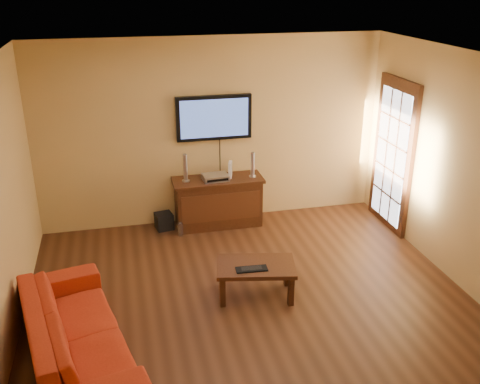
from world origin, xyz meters
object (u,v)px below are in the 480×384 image
object	(u,v)px
speaker_left	(185,169)
subwoofer	(164,221)
media_console	(218,202)
coffee_table	(256,269)
bottle	(181,229)
av_receiver	(215,177)
game_console	(230,170)
television	(214,118)
speaker_right	(253,166)
sofa	(75,325)
keyboard	(252,269)

from	to	relation	value
speaker_left	subwoofer	xyz separation A→B (m)	(-0.34, 0.03, -0.79)
media_console	subwoofer	distance (m)	0.84
coffee_table	bottle	bearing A→B (deg)	110.85
av_receiver	game_console	xyz separation A→B (m)	(0.24, 0.07, 0.07)
media_console	speaker_left	xyz separation A→B (m)	(-0.46, 0.01, 0.54)
media_console	television	size ratio (longest dim) A/B	1.21
speaker_right	game_console	size ratio (longest dim) A/B	1.62
speaker_right	bottle	world-z (taller)	speaker_right
sofa	keyboard	size ratio (longest dim) A/B	5.91
keyboard	sofa	bearing A→B (deg)	-161.85
speaker_left	game_console	distance (m)	0.66
sofa	speaker_left	bearing A→B (deg)	-41.00
speaker_right	game_console	world-z (taller)	speaker_right
media_console	speaker_left	distance (m)	0.71
television	keyboard	bearing A→B (deg)	-90.56
bottle	keyboard	size ratio (longest dim) A/B	0.59
speaker_left	television	bearing A→B (deg)	23.00
speaker_left	game_console	world-z (taller)	speaker_left
coffee_table	subwoofer	size ratio (longest dim) A/B	4.13
subwoofer	bottle	distance (m)	0.36
av_receiver	bottle	world-z (taller)	av_receiver
speaker_left	keyboard	xyz separation A→B (m)	(0.44, -2.07, -0.49)
speaker_left	keyboard	world-z (taller)	speaker_left
television	sofa	bearing A→B (deg)	-123.36
subwoofer	speaker_left	bearing A→B (deg)	-15.89
keyboard	speaker_right	bearing A→B (deg)	75.27
media_console	speaker_left	world-z (taller)	speaker_left
speaker_left	speaker_right	size ratio (longest dim) A/B	1.09
media_console	coffee_table	world-z (taller)	media_console
speaker_right	keyboard	distance (m)	2.15
av_receiver	subwoofer	bearing A→B (deg)	169.70
sofa	keyboard	world-z (taller)	sofa
television	subwoofer	world-z (taller)	television
sofa	speaker_right	world-z (taller)	speaker_right
television	coffee_table	distance (m)	2.49
subwoofer	television	bearing A→B (deg)	0.81
sofa	game_console	distance (m)	3.44
coffee_table	speaker_right	distance (m)	2.06
speaker_right	speaker_left	bearing A→B (deg)	177.71
speaker_right	keyboard	bearing A→B (deg)	-104.73
speaker_left	bottle	xyz separation A→B (m)	(-0.14, -0.26, -0.81)
speaker_right	bottle	size ratio (longest dim) A/B	1.71
av_receiver	keyboard	size ratio (longest dim) A/B	0.99
media_console	television	xyz separation A→B (m)	(-0.00, 0.21, 1.21)
subwoofer	keyboard	distance (m)	2.26
television	sofa	xyz separation A→B (m)	(-1.89, -2.87, -1.15)
speaker_left	bottle	bearing A→B (deg)	-117.82
game_console	coffee_table	bearing A→B (deg)	-77.25
game_console	bottle	distance (m)	1.12
keyboard	media_console	bearing A→B (deg)	89.38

